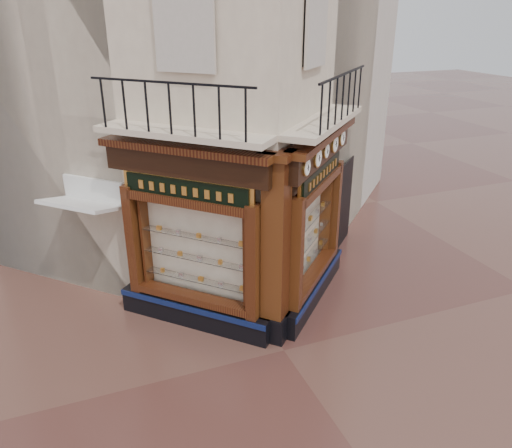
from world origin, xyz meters
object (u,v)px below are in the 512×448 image
clock_a (306,167)px  clock_b (318,158)px  clock_c (326,151)px  signboard_right (321,173)px  corner_pilaster (276,253)px  clock_e (342,138)px  clock_d (335,144)px  awning (95,304)px  signboard_left (186,190)px

clock_a → clock_b: size_ratio=0.86×
clock_c → signboard_right: size_ratio=0.16×
corner_pilaster → clock_e: 3.41m
clock_d → awning: size_ratio=0.25×
clock_b → clock_e: size_ratio=1.02×
clock_d → awning: (-5.32, 1.34, -3.62)m
clock_b → signboard_right: clock_b is taller
clock_c → signboard_left: size_ratio=0.15×
clock_b → signboard_left: size_ratio=0.19×
clock_c → awning: clock_c is taller
clock_a → signboard_right: clock_a is taller
corner_pilaster → clock_c: bearing=-14.4°
corner_pilaster → clock_e: size_ratio=10.38×
clock_e → signboard_right: (-0.92, -0.76, -0.52)m
clock_a → awning: clock_a is taller
clock_a → clock_c: (0.90, 0.90, 0.00)m
signboard_right → corner_pilaster: bearing=169.8°
clock_d → clock_c: bearing=-180.0°
clock_b → clock_c: 0.58m
clock_b → signboard_right: bearing=9.4°
clock_d → signboard_left: bearing=140.4°
clock_d → clock_e: bearing=-0.0°
signboard_left → clock_a: bearing=-162.0°
clock_b → signboard_left: 2.64m
corner_pilaster → awning: (-3.38, 2.68, -1.95)m
awning → signboard_right: (4.85, -1.66, 3.10)m
clock_b → signboard_left: (-2.53, 0.55, -0.52)m
clock_b → clock_a: bearing=-180.0°
clock_a → clock_b: (0.49, 0.49, 0.00)m
clock_d → awning: clock_d is taller
clock_c → signboard_right: 0.54m
awning → signboard_left: 4.01m
corner_pilaster → clock_b: bearing=-21.5°
corner_pilaster → signboard_right: 2.12m
corner_pilaster → clock_c: (1.48, 0.87, 1.67)m
clock_a → corner_pilaster: bearing=132.5°
clock_a → signboard_right: 1.46m
awning → signboard_right: signboard_right is taller
signboard_right → clock_e: bearing=-5.3°
signboard_left → clock_e: bearing=-123.8°
clock_c → clock_a: bearing=-180.0°
clock_d → signboard_right: bearing=168.9°
clock_e → signboard_left: (-3.84, -0.76, -0.52)m
clock_c → clock_e: clock_e is taller
signboard_left → corner_pilaster: bearing=-169.8°
corner_pilaster → signboard_right: corner_pilaster is taller
clock_e → clock_c: bearing=-180.0°
clock_b → clock_d: (0.87, 0.87, 0.00)m
clock_a → clock_e: clock_e is taller
clock_e → awning: clock_e is taller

